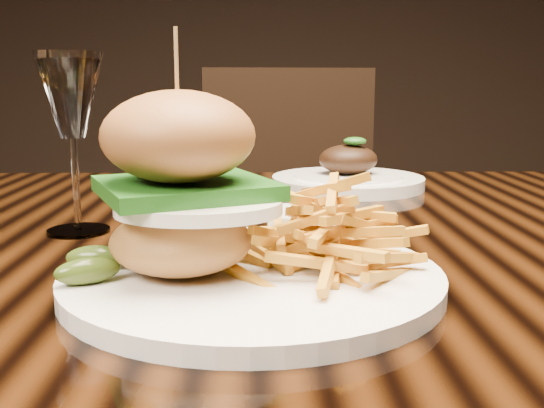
{
  "coord_description": "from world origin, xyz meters",
  "views": [
    {
      "loc": [
        -0.07,
        -0.71,
        0.92
      ],
      "look_at": [
        -0.06,
        -0.17,
        0.81
      ],
      "focal_mm": 42.0,
      "sensor_mm": 36.0,
      "label": 1
    }
  ],
  "objects_px": {
    "chair_far": "(295,229)",
    "far_dish": "(348,178)",
    "wine_glass": "(71,101)",
    "burger_plate": "(244,223)",
    "dining_table": "(323,291)"
  },
  "relations": [
    {
      "from": "chair_far",
      "to": "far_dish",
      "type": "bearing_deg",
      "value": -92.15
    },
    {
      "from": "wine_glass",
      "to": "far_dish",
      "type": "bearing_deg",
      "value": 40.85
    },
    {
      "from": "burger_plate",
      "to": "wine_glass",
      "type": "distance_m",
      "value": 0.29
    },
    {
      "from": "burger_plate",
      "to": "wine_glass",
      "type": "xyz_separation_m",
      "value": [
        -0.19,
        0.2,
        0.09
      ]
    },
    {
      "from": "burger_plate",
      "to": "chair_far",
      "type": "relative_size",
      "value": 0.32
    },
    {
      "from": "dining_table",
      "to": "chair_far",
      "type": "distance_m",
      "value": 0.9
    },
    {
      "from": "burger_plate",
      "to": "wine_glass",
      "type": "height_order",
      "value": "burger_plate"
    },
    {
      "from": "far_dish",
      "to": "chair_far",
      "type": "height_order",
      "value": "chair_far"
    },
    {
      "from": "burger_plate",
      "to": "wine_glass",
      "type": "relative_size",
      "value": 1.57
    },
    {
      "from": "far_dish",
      "to": "chair_far",
      "type": "relative_size",
      "value": 0.25
    },
    {
      "from": "wine_glass",
      "to": "chair_far",
      "type": "xyz_separation_m",
      "value": [
        0.29,
        0.91,
        -0.36
      ]
    },
    {
      "from": "dining_table",
      "to": "wine_glass",
      "type": "distance_m",
      "value": 0.35
    },
    {
      "from": "far_dish",
      "to": "chair_far",
      "type": "bearing_deg",
      "value": 94.3
    },
    {
      "from": "far_dish",
      "to": "dining_table",
      "type": "bearing_deg",
      "value": -103.45
    },
    {
      "from": "dining_table",
      "to": "chair_far",
      "type": "height_order",
      "value": "chair_far"
    }
  ]
}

